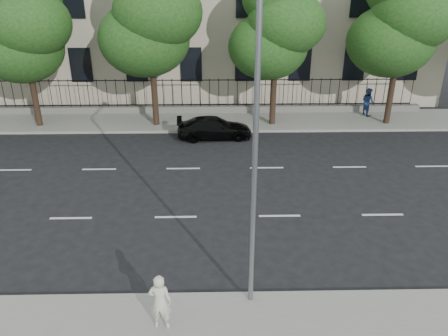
{
  "coord_description": "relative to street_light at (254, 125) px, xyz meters",
  "views": [
    {
      "loc": [
        1.54,
        -12.0,
        8.62
      ],
      "look_at": [
        1.87,
        3.0,
        1.82
      ],
      "focal_mm": 35.0,
      "sensor_mm": 36.0,
      "label": 1
    }
  ],
  "objects": [
    {
      "name": "black_sedan",
      "position": [
        -1.0,
        12.93,
        -4.55
      ],
      "size": [
        4.25,
        1.96,
        1.2
      ],
      "primitive_type": "imported",
      "rotation": [
        0.0,
        0.0,
        1.64
      ],
      "color": "black",
      "rests_on": "ground"
    },
    {
      "name": "tree_d",
      "position": [
        2.54,
        15.13,
        0.69
      ],
      "size": [
        5.34,
        4.94,
        8.84
      ],
      "color": "#382619",
      "rests_on": "far_sidewalk"
    },
    {
      "name": "iron_fence",
      "position": [
        -2.5,
        17.47,
        -4.5
      ],
      "size": [
        30.0,
        0.5,
        2.2
      ],
      "color": "slate",
      "rests_on": "far_sidewalk"
    },
    {
      "name": "ground",
      "position": [
        -2.5,
        1.77,
        -5.15
      ],
      "size": [
        120.0,
        120.0,
        0.0
      ],
      "primitive_type": "plane",
      "color": "black",
      "rests_on": "ground"
    },
    {
      "name": "woman_near",
      "position": [
        -2.39,
        -1.53,
        -4.18
      ],
      "size": [
        0.62,
        0.42,
        1.63
      ],
      "primitive_type": "imported",
      "rotation": [
        0.0,
        0.0,
        3.08
      ],
      "color": "beige",
      "rests_on": "near_sidewalk"
    },
    {
      "name": "pedestrian_far",
      "position": [
        8.77,
        16.56,
        -4.13
      ],
      "size": [
        0.92,
        1.03,
        1.74
      ],
      "primitive_type": "imported",
      "rotation": [
        0.0,
        0.0,
        1.93
      ],
      "color": "navy",
      "rests_on": "far_sidewalk"
    },
    {
      "name": "tree_b",
      "position": [
        -11.46,
        15.13,
        0.69
      ],
      "size": [
        5.53,
        5.12,
        8.97
      ],
      "color": "#382619",
      "rests_on": "far_sidewalk"
    },
    {
      "name": "street_light",
      "position": [
        0.0,
        0.0,
        0.0
      ],
      "size": [
        0.25,
        3.32,
        8.05
      ],
      "color": "slate",
      "rests_on": "near_sidewalk"
    },
    {
      "name": "tree_e",
      "position": [
        9.54,
        15.13,
        1.05
      ],
      "size": [
        5.71,
        5.31,
        9.46
      ],
      "color": "#382619",
      "rests_on": "far_sidewalk"
    },
    {
      "name": "lane_markings",
      "position": [
        -2.5,
        6.52,
        -5.14
      ],
      "size": [
        49.6,
        4.62,
        0.01
      ],
      "primitive_type": null,
      "color": "silver",
      "rests_on": "ground"
    },
    {
      "name": "tree_c",
      "position": [
        -4.46,
        15.13,
        1.26
      ],
      "size": [
        5.89,
        5.5,
        9.8
      ],
      "color": "#382619",
      "rests_on": "far_sidewalk"
    },
    {
      "name": "far_sidewalk",
      "position": [
        -2.5,
        15.77,
        -5.07
      ],
      "size": [
        60.0,
        4.0,
        0.15
      ],
      "primitive_type": "cube",
      "color": "gray",
      "rests_on": "ground"
    }
  ]
}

